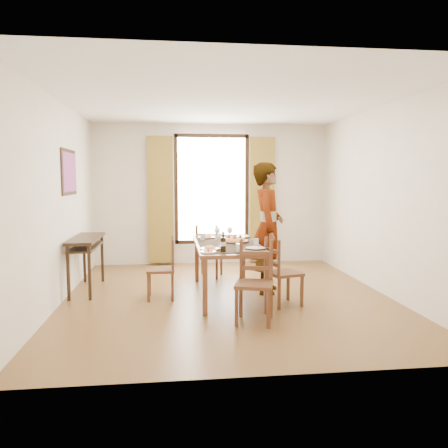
{
  "coord_description": "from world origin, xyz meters",
  "views": [
    {
      "loc": [
        -0.75,
        -5.96,
        1.66
      ],
      "look_at": [
        -0.01,
        0.31,
        1.0
      ],
      "focal_mm": 35.0,
      "sensor_mm": 36.0,
      "label": 1
    }
  ],
  "objects": [
    {
      "name": "chair_east",
      "position": [
        0.66,
        -0.48,
        0.42
      ],
      "size": [
        0.49,
        0.49,
        0.89
      ],
      "rotation": [
        0.0,
        0.0,
        1.86
      ],
      "color": "brown",
      "rests_on": "ground"
    },
    {
      "name": "man",
      "position": [
        0.62,
        0.22,
        0.94
      ],
      "size": [
        0.9,
        0.77,
        1.89
      ],
      "primitive_type": "imported",
      "rotation": [
        0.0,
        0.0,
        1.33
      ],
      "color": "gray",
      "rests_on": "ground"
    },
    {
      "name": "plate_ne",
      "position": [
        0.31,
        0.62,
        0.78
      ],
      "size": [
        0.27,
        0.27,
        0.05
      ],
      "primitive_type": null,
      "color": "silver",
      "rests_on": "dining_table"
    },
    {
      "name": "wine_glass_c",
      "position": [
        -0.1,
        0.45,
        0.85
      ],
      "size": [
        0.08,
        0.08,
        0.18
      ],
      "primitive_type": null,
      "color": "white",
      "rests_on": "dining_table"
    },
    {
      "name": "ground",
      "position": [
        0.0,
        0.0,
        0.0
      ],
      "size": [
        5.0,
        5.0,
        0.0
      ],
      "primitive_type": "plane",
      "color": "brown",
      "rests_on": "ground"
    },
    {
      "name": "plate_se",
      "position": [
        0.3,
        -0.49,
        0.78
      ],
      "size": [
        0.27,
        0.27,
        0.05
      ],
      "primitive_type": null,
      "color": "silver",
      "rests_on": "dining_table"
    },
    {
      "name": "pasta_platter",
      "position": [
        0.12,
        0.14,
        0.81
      ],
      "size": [
        0.4,
        0.4,
        0.1
      ],
      "primitive_type": null,
      "color": "#C15018",
      "rests_on": "dining_table"
    },
    {
      "name": "tumbler_b",
      "position": [
        -0.32,
        0.41,
        0.81
      ],
      "size": [
        0.07,
        0.07,
        0.1
      ],
      "primitive_type": "cylinder",
      "color": "silver",
      "rests_on": "dining_table"
    },
    {
      "name": "caprese_plate",
      "position": [
        -0.32,
        -0.68,
        0.78
      ],
      "size": [
        0.2,
        0.2,
        0.04
      ],
      "primitive_type": null,
      "color": "silver",
      "rests_on": "dining_table"
    },
    {
      "name": "dining_table",
      "position": [
        0.0,
        0.08,
        0.69
      ],
      "size": [
        0.88,
        1.91,
        0.76
      ],
      "color": "brown",
      "rests_on": "ground"
    },
    {
      "name": "wine_glass_a",
      "position": [
        -0.13,
        -0.24,
        0.85
      ],
      "size": [
        0.08,
        0.08,
        0.18
      ],
      "primitive_type": null,
      "color": "white",
      "rests_on": "dining_table"
    },
    {
      "name": "console_table",
      "position": [
        -2.03,
        0.6,
        0.68
      ],
      "size": [
        0.38,
        1.2,
        0.8
      ],
      "color": "black",
      "rests_on": "ground"
    },
    {
      "name": "tumbler_c",
      "position": [
        0.06,
        -0.67,
        0.81
      ],
      "size": [
        0.07,
        0.07,
        0.1
      ],
      "primitive_type": "cylinder",
      "color": "silver",
      "rests_on": "dining_table"
    },
    {
      "name": "room_shell",
      "position": [
        -0.0,
        0.13,
        1.54
      ],
      "size": [
        4.6,
        5.1,
        2.74
      ],
      "color": "silver",
      "rests_on": "ground"
    },
    {
      "name": "plate_sw",
      "position": [
        -0.29,
        -0.47,
        0.78
      ],
      "size": [
        0.27,
        0.27,
        0.05
      ],
      "primitive_type": null,
      "color": "silver",
      "rests_on": "dining_table"
    },
    {
      "name": "wine_bottle",
      "position": [
        -0.14,
        -0.65,
        0.88
      ],
      "size": [
        0.07,
        0.07,
        0.25
      ],
      "primitive_type": null,
      "color": "black",
      "rests_on": "dining_table"
    },
    {
      "name": "chair_west",
      "position": [
        -0.9,
        0.03,
        0.39
      ],
      "size": [
        0.38,
        0.38,
        0.85
      ],
      "rotation": [
        0.0,
        0.0,
        -1.57
      ],
      "color": "brown",
      "rests_on": "ground"
    },
    {
      "name": "plate_nw",
      "position": [
        -0.24,
        0.61,
        0.78
      ],
      "size": [
        0.27,
        0.27,
        0.05
      ],
      "primitive_type": null,
      "color": "silver",
      "rests_on": "dining_table"
    },
    {
      "name": "chair_south",
      "position": [
        0.18,
        -1.09,
        0.44
      ],
      "size": [
        0.52,
        0.52,
        0.95
      ],
      "rotation": [
        0.0,
        0.0,
        -0.29
      ],
      "color": "brown",
      "rests_on": "ground"
    },
    {
      "name": "chair_north",
      "position": [
        -0.16,
        1.26,
        0.41
      ],
      "size": [
        0.5,
        0.5,
        0.89
      ],
      "rotation": [
        0.0,
        0.0,
        2.81
      ],
      "color": "brown",
      "rests_on": "ground"
    },
    {
      "name": "tumbler_a",
      "position": [
        0.36,
        -0.25,
        0.81
      ],
      "size": [
        0.07,
        0.07,
        0.1
      ],
      "primitive_type": "cylinder",
      "color": "silver",
      "rests_on": "dining_table"
    },
    {
      "name": "wine_glass_b",
      "position": [
        0.09,
        0.45,
        0.85
      ],
      "size": [
        0.08,
        0.08,
        0.18
      ],
      "primitive_type": null,
      "color": "white",
      "rests_on": "dining_table"
    }
  ]
}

